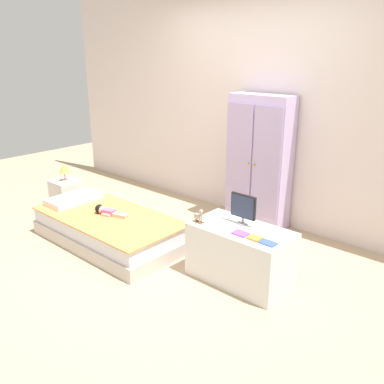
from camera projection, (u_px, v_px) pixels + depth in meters
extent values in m
cube|color=tan|center=(157.00, 259.00, 4.00)|extent=(10.00, 10.00, 0.02)
cube|color=silver|center=(254.00, 104.00, 4.67)|extent=(6.40, 0.05, 2.70)
cube|color=beige|center=(110.00, 236.00, 4.33)|extent=(1.64, 0.84, 0.14)
cube|color=silver|center=(109.00, 223.00, 4.28)|extent=(1.60, 0.80, 0.15)
cube|color=#EA934C|center=(108.00, 216.00, 4.25)|extent=(1.63, 0.83, 0.02)
cube|color=white|center=(74.00, 199.00, 4.63)|extent=(0.32, 0.60, 0.07)
cube|color=#D6668E|center=(109.00, 212.00, 4.25)|extent=(0.15, 0.11, 0.06)
cube|color=#DBB293|center=(121.00, 215.00, 4.21)|extent=(0.16, 0.08, 0.04)
cube|color=#DBB293|center=(119.00, 216.00, 4.18)|extent=(0.16, 0.08, 0.04)
cube|color=#DBB293|center=(112.00, 212.00, 4.30)|extent=(0.10, 0.05, 0.03)
cube|color=#DBB293|center=(106.00, 215.00, 4.21)|extent=(0.10, 0.05, 0.03)
sphere|color=#DBB293|center=(101.00, 209.00, 4.29)|extent=(0.09, 0.09, 0.09)
sphere|color=black|center=(100.00, 209.00, 4.30)|extent=(0.10, 0.10, 0.10)
cube|color=silver|center=(67.00, 196.00, 5.09)|extent=(0.32, 0.32, 0.42)
cylinder|color=#B7B2AD|center=(65.00, 180.00, 5.02)|extent=(0.09, 0.09, 0.01)
cylinder|color=#B7B2AD|center=(65.00, 176.00, 5.00)|extent=(0.02, 0.02, 0.09)
cone|color=#E5B24C|center=(64.00, 168.00, 4.97)|extent=(0.12, 0.12, 0.11)
cube|color=silver|center=(259.00, 162.00, 4.59)|extent=(0.72, 0.28, 1.49)
cube|color=#AF9DC9|center=(239.00, 158.00, 4.59)|extent=(0.34, 0.02, 1.22)
cube|color=#AF9DC9|center=(266.00, 164.00, 4.37)|extent=(0.34, 0.02, 1.22)
sphere|color=gold|center=(248.00, 164.00, 4.50)|extent=(0.02, 0.02, 0.02)
sphere|color=gold|center=(254.00, 165.00, 4.45)|extent=(0.02, 0.02, 0.02)
cube|color=silver|center=(240.00, 254.00, 3.55)|extent=(0.88, 0.47, 0.50)
cylinder|color=#99999E|center=(243.00, 223.00, 3.55)|extent=(0.10, 0.10, 0.01)
cylinder|color=#99999E|center=(243.00, 220.00, 3.54)|extent=(0.02, 0.02, 0.05)
cube|color=black|center=(243.00, 206.00, 3.50)|extent=(0.24, 0.02, 0.21)
cube|color=#28334C|center=(242.00, 207.00, 3.49)|extent=(0.22, 0.01, 0.19)
cube|color=#8E6642|center=(200.00, 221.00, 3.59)|extent=(0.11, 0.01, 0.01)
cube|color=#8E6642|center=(197.00, 222.00, 3.57)|extent=(0.11, 0.01, 0.01)
cube|color=tan|center=(198.00, 216.00, 3.56)|extent=(0.07, 0.03, 0.04)
cylinder|color=tan|center=(201.00, 220.00, 3.57)|extent=(0.01, 0.01, 0.03)
cylinder|color=tan|center=(200.00, 221.00, 3.55)|extent=(0.01, 0.01, 0.03)
cylinder|color=tan|center=(197.00, 219.00, 3.60)|extent=(0.01, 0.01, 0.03)
cylinder|color=tan|center=(195.00, 219.00, 3.58)|extent=(0.01, 0.01, 0.03)
cylinder|color=tan|center=(201.00, 214.00, 3.53)|extent=(0.02, 0.02, 0.02)
sphere|color=tan|center=(201.00, 212.00, 3.53)|extent=(0.04, 0.04, 0.04)
cube|color=#8E51B2|center=(241.00, 233.00, 3.35)|extent=(0.13, 0.10, 0.01)
cube|color=orange|center=(255.00, 238.00, 3.26)|extent=(0.11, 0.09, 0.02)
cube|color=blue|center=(268.00, 243.00, 3.19)|extent=(0.13, 0.09, 0.01)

